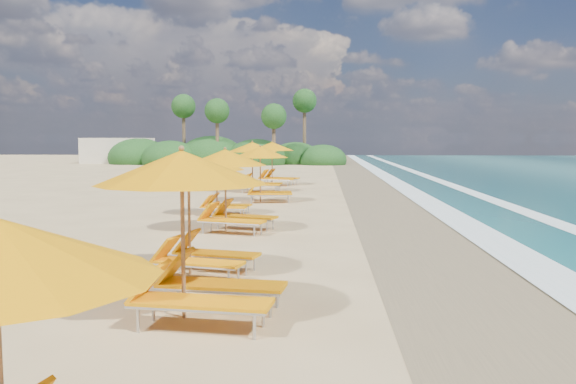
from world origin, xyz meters
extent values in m
plane|color=tan|center=(0.00, 0.00, 0.00)|extent=(160.00, 160.00, 0.00)
cube|color=#897651|center=(4.00, 0.00, 0.01)|extent=(4.00, 160.00, 0.01)
cube|color=white|center=(5.50, 0.00, 0.03)|extent=(1.20, 160.00, 0.01)
cylinder|color=olive|center=(-1.11, -8.02, 1.25)|extent=(0.06, 0.06, 2.51)
cone|color=orange|center=(-1.11, -8.02, 2.30)|extent=(2.87, 2.87, 0.50)
sphere|color=olive|center=(-1.11, -8.02, 2.58)|extent=(0.09, 0.09, 0.09)
cylinder|color=olive|center=(-1.67, -5.16, 1.10)|extent=(0.05, 0.05, 2.19)
cone|color=orange|center=(-1.67, -5.16, 2.01)|extent=(2.72, 2.72, 0.44)
sphere|color=olive|center=(-1.67, -5.16, 2.25)|extent=(0.08, 0.08, 0.08)
cylinder|color=olive|center=(-1.87, 0.38, 1.19)|extent=(0.06, 0.06, 2.37)
cone|color=orange|center=(-1.87, 0.38, 2.17)|extent=(3.02, 3.02, 0.48)
sphere|color=olive|center=(-1.87, 0.38, 2.44)|extent=(0.08, 0.08, 0.08)
cylinder|color=olive|center=(-2.79, 4.03, 0.99)|extent=(0.05, 0.05, 1.98)
cone|color=orange|center=(-2.79, 4.03, 1.81)|extent=(2.22, 2.22, 0.40)
sphere|color=olive|center=(-2.79, 4.03, 2.03)|extent=(0.07, 0.07, 0.07)
cylinder|color=olive|center=(-1.70, 8.43, 1.17)|extent=(0.06, 0.06, 2.34)
cone|color=orange|center=(-1.70, 8.43, 2.14)|extent=(2.60, 2.60, 0.47)
sphere|color=olive|center=(-1.70, 8.43, 2.40)|extent=(0.08, 0.08, 0.08)
cylinder|color=olive|center=(-2.61, 13.13, 1.25)|extent=(0.06, 0.06, 2.51)
cone|color=orange|center=(-2.61, 13.13, 2.29)|extent=(2.70, 2.70, 0.50)
sphere|color=olive|center=(-2.61, 13.13, 2.57)|extent=(0.09, 0.09, 0.09)
cylinder|color=olive|center=(-1.98, 17.56, 1.24)|extent=(0.06, 0.06, 2.49)
cone|color=orange|center=(-1.98, 17.56, 2.28)|extent=(3.20, 3.20, 0.50)
sphere|color=olive|center=(-1.98, 17.56, 2.55)|extent=(0.09, 0.09, 0.09)
ellipsoid|color=#163D14|center=(-6.00, 45.00, 0.62)|extent=(6.40, 6.40, 4.16)
ellipsoid|color=#163D14|center=(-11.00, 46.00, 0.70)|extent=(7.20, 7.20, 4.68)
ellipsoid|color=#163D14|center=(-15.00, 44.00, 0.58)|extent=(6.00, 6.00, 3.90)
ellipsoid|color=#163D14|center=(-2.00, 47.00, 0.55)|extent=(5.60, 5.60, 3.64)
ellipsoid|color=#163D14|center=(-19.00, 46.00, 0.64)|extent=(6.60, 6.60, 4.29)
ellipsoid|color=#163D14|center=(1.00, 45.00, 0.49)|extent=(5.00, 5.00, 3.25)
cylinder|color=brown|center=(-4.00, 43.00, 2.50)|extent=(0.36, 0.36, 5.00)
sphere|color=#163D14|center=(-4.00, 43.00, 5.00)|extent=(2.60, 2.60, 2.60)
cylinder|color=brown|center=(-10.00, 44.00, 2.80)|extent=(0.36, 0.36, 5.60)
sphere|color=#163D14|center=(-10.00, 44.00, 5.60)|extent=(2.60, 2.60, 2.60)
cylinder|color=brown|center=(-14.00, 46.00, 3.10)|extent=(0.36, 0.36, 6.20)
sphere|color=#163D14|center=(-14.00, 46.00, 6.20)|extent=(2.60, 2.60, 2.60)
cylinder|color=brown|center=(-1.00, 47.00, 3.40)|extent=(0.36, 0.36, 6.80)
sphere|color=#163D14|center=(-1.00, 47.00, 6.80)|extent=(2.60, 2.60, 2.60)
cube|color=beige|center=(-22.00, 48.00, 1.40)|extent=(7.00, 5.00, 2.80)
camera|label=1|loc=(0.99, -16.60, 2.72)|focal=36.49mm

